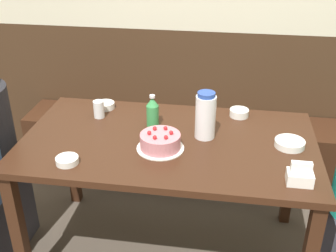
{
  "coord_description": "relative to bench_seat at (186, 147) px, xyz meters",
  "views": [
    {
      "loc": [
        0.29,
        -1.85,
        1.8
      ],
      "look_at": [
        -0.01,
        0.05,
        0.79
      ],
      "focal_mm": 45.0,
      "sensor_mm": 36.0,
      "label": 1
    }
  ],
  "objects": [
    {
      "name": "bowl_sauce_shallow",
      "position": [
        0.35,
        -0.5,
        0.54
      ],
      "size": [
        0.11,
        0.11,
        0.04
      ],
      "color": "white",
      "rests_on": "dining_table"
    },
    {
      "name": "bowl_side_dish",
      "position": [
        0.6,
        -0.81,
        0.54
      ],
      "size": [
        0.15,
        0.15,
        0.03
      ],
      "color": "white",
      "rests_on": "dining_table"
    },
    {
      "name": "birthday_cake",
      "position": [
        -0.02,
        -0.93,
        0.56
      ],
      "size": [
        0.23,
        0.23,
        0.1
      ],
      "color": "white",
      "rests_on": "dining_table"
    },
    {
      "name": "bench_seat",
      "position": [
        0.0,
        0.0,
        0.0
      ],
      "size": [
        2.34,
        0.38,
        0.44
      ],
      "color": "#381E11",
      "rests_on": "ground_plane"
    },
    {
      "name": "napkin_holder",
      "position": [
        0.61,
        -1.12,
        0.56
      ],
      "size": [
        0.11,
        0.08,
        0.11
      ],
      "color": "white",
      "rests_on": "dining_table"
    },
    {
      "name": "soju_bottle",
      "position": [
        -0.11,
        -0.7,
        0.61
      ],
      "size": [
        0.07,
        0.07,
        0.18
      ],
      "color": "#388E4C",
      "rests_on": "dining_table"
    },
    {
      "name": "bowl_rice_small",
      "position": [
        -0.43,
        -1.12,
        0.54
      ],
      "size": [
        0.11,
        0.11,
        0.03
      ],
      "color": "white",
      "rests_on": "dining_table"
    },
    {
      "name": "dining_table",
      "position": [
        0.0,
        -0.83,
        0.44
      ],
      "size": [
        1.49,
        0.85,
        0.74
      ],
      "color": "#381E11",
      "rests_on": "ground_plane"
    },
    {
      "name": "water_pitcher",
      "position": [
        0.18,
        -0.77,
        0.64
      ],
      "size": [
        0.1,
        0.1,
        0.25
      ],
      "color": "white",
      "rests_on": "dining_table"
    },
    {
      "name": "glass_water_tall",
      "position": [
        -0.42,
        -0.64,
        0.57
      ],
      "size": [
        0.06,
        0.06,
        0.1
      ],
      "color": "silver",
      "rests_on": "dining_table"
    },
    {
      "name": "ground_plane",
      "position": [
        0.0,
        -0.83,
        -0.22
      ],
      "size": [
        12.0,
        12.0,
        0.0
      ],
      "primitive_type": "plane",
      "color": "#4C4238"
    },
    {
      "name": "bowl_soup_white",
      "position": [
        -0.42,
        -0.52,
        0.54
      ],
      "size": [
        0.11,
        0.11,
        0.04
      ],
      "color": "white",
      "rests_on": "dining_table"
    }
  ]
}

